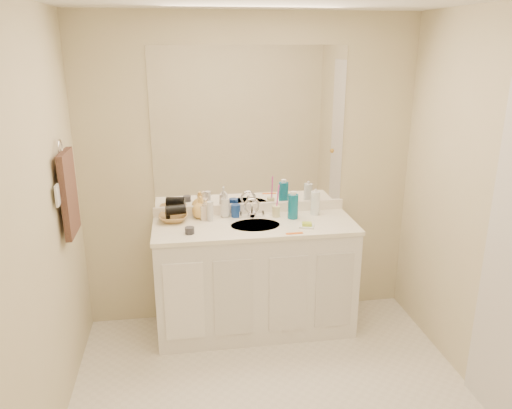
% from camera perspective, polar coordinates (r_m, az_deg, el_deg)
% --- Properties ---
extents(wall_back, '(2.60, 0.02, 2.40)m').
position_cam_1_polar(wall_back, '(3.90, -0.73, 3.55)').
color(wall_back, beige).
rests_on(wall_back, floor).
extents(wall_front, '(2.60, 0.02, 2.40)m').
position_cam_1_polar(wall_front, '(1.59, 13.47, -20.25)').
color(wall_front, beige).
rests_on(wall_front, floor).
extents(wall_left, '(0.02, 2.60, 2.40)m').
position_cam_1_polar(wall_left, '(2.74, -24.56, -4.52)').
color(wall_left, beige).
rests_on(wall_left, floor).
extents(wall_right, '(0.02, 2.60, 2.40)m').
position_cam_1_polar(wall_right, '(3.20, 26.60, -1.67)').
color(wall_right, beige).
rests_on(wall_right, floor).
extents(vanity_cabinet, '(1.50, 0.55, 0.85)m').
position_cam_1_polar(vanity_cabinet, '(3.92, -0.11, -8.50)').
color(vanity_cabinet, white).
rests_on(vanity_cabinet, floor).
extents(countertop, '(1.52, 0.57, 0.03)m').
position_cam_1_polar(countertop, '(3.74, -0.12, -2.46)').
color(countertop, white).
rests_on(countertop, vanity_cabinet).
extents(backsplash, '(1.52, 0.03, 0.08)m').
position_cam_1_polar(backsplash, '(3.97, -0.68, -0.42)').
color(backsplash, white).
rests_on(backsplash, countertop).
extents(sink_basin, '(0.37, 0.37, 0.02)m').
position_cam_1_polar(sink_basin, '(3.72, -0.07, -2.52)').
color(sink_basin, beige).
rests_on(sink_basin, countertop).
extents(faucet, '(0.02, 0.02, 0.11)m').
position_cam_1_polar(faucet, '(3.87, -0.48, -0.67)').
color(faucet, silver).
rests_on(faucet, countertop).
extents(mirror, '(1.48, 0.01, 1.20)m').
position_cam_1_polar(mirror, '(3.82, -0.74, 8.76)').
color(mirror, white).
rests_on(mirror, wall_back).
extents(blue_mug, '(0.08, 0.08, 0.10)m').
position_cam_1_polar(blue_mug, '(3.88, -2.33, -0.71)').
color(blue_mug, navy).
rests_on(blue_mug, countertop).
extents(tan_cup, '(0.07, 0.07, 0.09)m').
position_cam_1_polar(tan_cup, '(3.89, 2.31, -0.78)').
color(tan_cup, beige).
rests_on(tan_cup, countertop).
extents(toothbrush, '(0.03, 0.04, 0.22)m').
position_cam_1_polar(toothbrush, '(3.86, 2.48, 0.74)').
color(toothbrush, '#DD3AA6').
rests_on(toothbrush, tan_cup).
extents(mouthwash_bottle, '(0.10, 0.10, 0.19)m').
position_cam_1_polar(mouthwash_bottle, '(3.84, 4.25, -0.22)').
color(mouthwash_bottle, '#0A6183').
rests_on(mouthwash_bottle, countertop).
extents(clear_pump_bottle, '(0.08, 0.08, 0.19)m').
position_cam_1_polar(clear_pump_bottle, '(3.95, 6.79, 0.17)').
color(clear_pump_bottle, white).
rests_on(clear_pump_bottle, countertop).
extents(soap_dish, '(0.13, 0.12, 0.01)m').
position_cam_1_polar(soap_dish, '(3.69, 5.82, -2.51)').
color(soap_dish, white).
rests_on(soap_dish, countertop).
extents(green_soap, '(0.08, 0.06, 0.02)m').
position_cam_1_polar(green_soap, '(3.69, 5.83, -2.24)').
color(green_soap, '#B0D634').
rests_on(green_soap, soap_dish).
extents(orange_comb, '(0.12, 0.03, 0.01)m').
position_cam_1_polar(orange_comb, '(3.56, 4.42, -3.30)').
color(orange_comb, orange).
rests_on(orange_comb, countertop).
extents(dark_jar, '(0.09, 0.09, 0.05)m').
position_cam_1_polar(dark_jar, '(3.58, -7.60, -2.96)').
color(dark_jar, '#2F2F35').
rests_on(dark_jar, countertop).
extents(extra_white_bottle, '(0.06, 0.06, 0.15)m').
position_cam_1_polar(extra_white_bottle, '(3.80, -5.27, -0.78)').
color(extra_white_bottle, silver).
rests_on(extra_white_bottle, countertop).
extents(soap_bottle_white, '(0.09, 0.09, 0.20)m').
position_cam_1_polar(soap_bottle_white, '(3.87, -3.55, 0.02)').
color(soap_bottle_white, silver).
rests_on(soap_bottle_white, countertop).
extents(soap_bottle_cream, '(0.09, 0.09, 0.16)m').
position_cam_1_polar(soap_bottle_cream, '(3.84, -5.90, -0.51)').
color(soap_bottle_cream, beige).
rests_on(soap_bottle_cream, countertop).
extents(soap_bottle_yellow, '(0.16, 0.16, 0.17)m').
position_cam_1_polar(soap_bottle_yellow, '(3.87, -6.36, -0.31)').
color(soap_bottle_yellow, '#EBBB5B').
rests_on(soap_bottle_yellow, countertop).
extents(wicker_basket, '(0.23, 0.23, 0.05)m').
position_cam_1_polar(wicker_basket, '(3.84, -9.42, -1.51)').
color(wicker_basket, '#A17841').
rests_on(wicker_basket, countertop).
extents(hair_dryer, '(0.16, 0.10, 0.07)m').
position_cam_1_polar(hair_dryer, '(3.82, -9.17, -0.60)').
color(hair_dryer, black).
rests_on(hair_dryer, wicker_basket).
extents(towel_ring, '(0.01, 0.11, 0.11)m').
position_cam_1_polar(towel_ring, '(3.36, -21.49, 6.06)').
color(towel_ring, silver).
rests_on(towel_ring, wall_left).
extents(hand_towel, '(0.04, 0.32, 0.55)m').
position_cam_1_polar(hand_towel, '(3.42, -20.60, 1.18)').
color(hand_towel, '#311F1A').
rests_on(hand_towel, towel_ring).
extents(switch_plate, '(0.01, 0.08, 0.13)m').
position_cam_1_polar(switch_plate, '(3.23, -21.74, 0.99)').
color(switch_plate, silver).
rests_on(switch_plate, wall_left).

